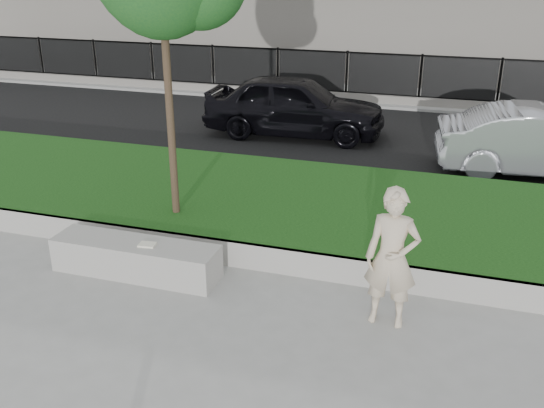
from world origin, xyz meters
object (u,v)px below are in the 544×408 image
(man, at_px, (392,258))
(stone_bench, at_px, (136,258))
(car_dark, at_px, (295,105))
(car_silver, at_px, (544,142))
(book, at_px, (147,245))

(man, bearing_deg, stone_bench, 178.82)
(car_dark, bearing_deg, stone_bench, 175.78)
(stone_bench, relative_size, car_silver, 0.58)
(car_dark, height_order, car_silver, car_dark)
(man, relative_size, book, 7.67)
(car_dark, relative_size, car_silver, 1.05)
(stone_bench, distance_m, car_silver, 8.60)
(car_dark, bearing_deg, book, 177.45)
(man, relative_size, car_dark, 0.40)
(stone_bench, xyz_separation_m, car_silver, (5.90, 6.23, 0.49))
(man, bearing_deg, book, 179.19)
(book, height_order, car_silver, car_silver)
(man, height_order, book, man)
(man, distance_m, book, 3.41)
(car_dark, xyz_separation_m, car_silver, (5.66, -1.35, -0.06))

